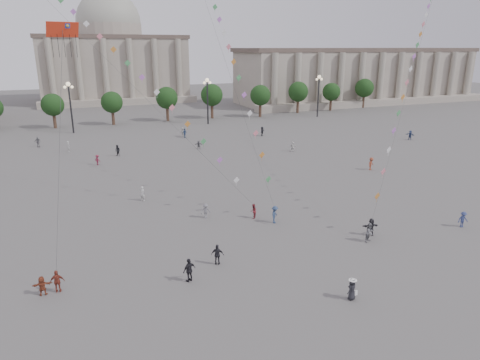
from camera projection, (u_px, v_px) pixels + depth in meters
name	position (u px, v px, depth m)	size (l,w,h in m)	color
ground	(293.00, 276.00, 34.25)	(360.00, 360.00, 0.00)	#4F4C4A
hall_east	(359.00, 76.00, 141.44)	(84.00, 26.22, 17.20)	gray
hall_central	(112.00, 57.00, 144.68)	(48.30, 34.30, 35.50)	gray
tree_row	(137.00, 100.00, 101.86)	(137.12, 5.12, 8.00)	#3B2A1D
lamp_post_mid_west	(70.00, 98.00, 88.90)	(2.00, 0.90, 10.65)	#262628
lamp_post_mid_east	(207.00, 93.00, 99.46)	(2.00, 0.90, 10.65)	#262628
lamp_post_far_east	(319.00, 88.00, 110.01)	(2.00, 0.90, 10.65)	#262628
person_crowd_0	(185.00, 133.00, 86.05)	(1.10, 0.46, 1.88)	#354D78
person_crowd_3	(371.00, 227.00, 41.37)	(1.62, 0.52, 1.75)	#222127
person_crowd_4	(183.00, 132.00, 87.10)	(1.77, 0.56, 1.90)	silver
person_crowd_6	(206.00, 211.00, 45.58)	(1.06, 0.61, 1.65)	slate
person_crowd_7	(292.00, 146.00, 74.69)	(1.65, 0.52, 1.77)	silver
person_crowd_8	(371.00, 164.00, 63.41)	(1.24, 0.71, 1.92)	brown
person_crowd_9	(262.00, 131.00, 87.92)	(1.76, 0.56, 1.90)	black
person_crowd_10	(68.00, 146.00, 74.40)	(0.70, 0.46, 1.91)	#B4B4B0
person_crowd_12	(199.00, 145.00, 76.49)	(1.46, 0.46, 1.57)	slate
person_crowd_13	(143.00, 194.00, 50.73)	(0.65, 0.43, 1.79)	beige
person_crowd_14	(463.00, 219.00, 43.29)	(1.07, 0.62, 1.66)	navy
person_crowd_16	(38.00, 142.00, 77.96)	(1.11, 0.46, 1.90)	slate
person_crowd_17	(98.00, 160.00, 66.15)	(1.05, 0.60, 1.63)	maroon
person_crowd_18	(410.00, 135.00, 84.21)	(1.72, 0.55, 1.85)	navy
person_crowd_19	(118.00, 151.00, 71.54)	(0.91, 0.71, 1.87)	black
tourist_0	(57.00, 281.00, 31.75)	(1.04, 0.43, 1.78)	maroon
tourist_1	(217.00, 255.00, 35.80)	(1.06, 0.44, 1.82)	#222127
tourist_2	(42.00, 286.00, 31.40)	(1.41, 0.45, 1.52)	brown
tourist_4	(189.00, 270.00, 33.19)	(1.14, 0.47, 1.94)	black
kite_flyer_0	(253.00, 211.00, 45.54)	(0.77, 0.60, 1.59)	maroon
kite_flyer_1	(275.00, 215.00, 44.29)	(1.20, 0.69, 1.85)	navy
kite_flyer_2	(370.00, 232.00, 40.02)	(0.90, 0.70, 1.85)	slate
hat_person	(352.00, 289.00, 30.83)	(0.95, 0.79, 1.69)	black
dragon_kite	(64.00, 42.00, 30.17)	(2.34, 2.04, 17.83)	red
kite_train_west	(74.00, 17.00, 51.98)	(28.86, 37.22, 59.83)	#3F3F3F
kite_train_east	(424.00, 24.00, 59.52)	(42.03, 36.65, 66.88)	#3F3F3F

